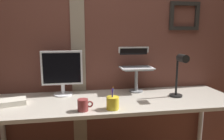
{
  "coord_description": "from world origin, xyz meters",
  "views": [
    {
      "loc": [
        -0.22,
        -1.65,
        1.35
      ],
      "look_at": [
        0.07,
        0.18,
        1.02
      ],
      "focal_mm": 32.76,
      "sensor_mm": 36.0,
      "label": 1
    }
  ],
  "objects": [
    {
      "name": "desk",
      "position": [
        0.07,
        0.08,
        0.7
      ],
      "size": [
        2.23,
        0.67,
        0.77
      ],
      "color": "beige",
      "rests_on": "ground_plane"
    },
    {
      "name": "coffee_mug",
      "position": [
        -0.21,
        -0.16,
        0.82
      ],
      "size": [
        0.12,
        0.08,
        0.09
      ],
      "color": "maroon",
      "rests_on": "desk"
    },
    {
      "name": "brick_wall_back",
      "position": [
        0.0,
        0.47,
        1.16
      ],
      "size": [
        3.32,
        0.16,
        2.31
      ],
      "color": "brown",
      "rests_on": "ground_plane"
    },
    {
      "name": "desk_lamp",
      "position": [
        0.66,
        0.03,
        1.02
      ],
      "size": [
        0.12,
        0.2,
        0.4
      ],
      "color": "black",
      "rests_on": "desk"
    },
    {
      "name": "paper_clutter_stack",
      "position": [
        -0.78,
        0.08,
        0.79
      ],
      "size": [
        0.23,
        0.19,
        0.04
      ],
      "primitive_type": "cube",
      "rotation": [
        0.0,
        0.0,
        0.26
      ],
      "color": "silver",
      "rests_on": "desk"
    },
    {
      "name": "pen_cup",
      "position": [
        0.02,
        -0.16,
        0.82
      ],
      "size": [
        0.1,
        0.1,
        0.18
      ],
      "color": "yellow",
      "rests_on": "desk"
    },
    {
      "name": "laptop_stand",
      "position": [
        0.33,
        0.29,
        0.93
      ],
      "size": [
        0.28,
        0.22,
        0.24
      ],
      "color": "gray",
      "rests_on": "desk"
    },
    {
      "name": "monitor",
      "position": [
        -0.39,
        0.29,
        1.01
      ],
      "size": [
        0.38,
        0.18,
        0.42
      ],
      "color": "white",
      "rests_on": "desk"
    },
    {
      "name": "laptop",
      "position": [
        0.33,
        0.36,
        1.06
      ],
      "size": [
        0.32,
        0.26,
        0.21
      ],
      "color": "white",
      "rests_on": "laptop_stand"
    }
  ]
}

